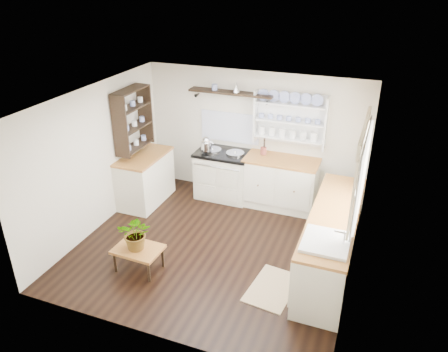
% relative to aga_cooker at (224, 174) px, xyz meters
% --- Properties ---
extents(floor, '(4.00, 3.80, 0.01)m').
position_rel_aga_cooker_xyz_m(floor, '(0.46, -1.57, -0.45)').
color(floor, black).
rests_on(floor, ground).
extents(wall_back, '(4.00, 0.02, 2.30)m').
position_rel_aga_cooker_xyz_m(wall_back, '(0.46, 0.33, 0.70)').
color(wall_back, beige).
rests_on(wall_back, ground).
extents(wall_right, '(0.02, 3.80, 2.30)m').
position_rel_aga_cooker_xyz_m(wall_right, '(2.46, -1.57, 0.70)').
color(wall_right, beige).
rests_on(wall_right, ground).
extents(wall_left, '(0.02, 3.80, 2.30)m').
position_rel_aga_cooker_xyz_m(wall_left, '(-1.54, -1.57, 0.70)').
color(wall_left, beige).
rests_on(wall_left, ground).
extents(ceiling, '(4.00, 3.80, 0.01)m').
position_rel_aga_cooker_xyz_m(ceiling, '(0.46, -1.57, 1.85)').
color(ceiling, white).
rests_on(ceiling, wall_back).
extents(window, '(0.08, 1.55, 1.22)m').
position_rel_aga_cooker_xyz_m(window, '(2.40, -1.42, 1.11)').
color(window, white).
rests_on(window, wall_right).
extents(aga_cooker, '(0.99, 0.69, 0.91)m').
position_rel_aga_cooker_xyz_m(aga_cooker, '(0.00, 0.00, 0.00)').
color(aga_cooker, silver).
rests_on(aga_cooker, floor).
extents(back_cabinets, '(1.27, 0.63, 0.90)m').
position_rel_aga_cooker_xyz_m(back_cabinets, '(1.06, 0.03, 0.01)').
color(back_cabinets, white).
rests_on(back_cabinets, floor).
extents(right_cabinets, '(0.62, 2.43, 0.90)m').
position_rel_aga_cooker_xyz_m(right_cabinets, '(2.16, -1.47, 0.01)').
color(right_cabinets, white).
rests_on(right_cabinets, floor).
extents(belfast_sink, '(0.55, 0.60, 0.45)m').
position_rel_aga_cooker_xyz_m(belfast_sink, '(2.16, -2.22, 0.35)').
color(belfast_sink, white).
rests_on(belfast_sink, right_cabinets).
extents(left_cabinets, '(0.62, 1.13, 0.90)m').
position_rel_aga_cooker_xyz_m(left_cabinets, '(-1.24, -0.67, 0.01)').
color(left_cabinets, white).
rests_on(left_cabinets, floor).
extents(plate_rack, '(1.20, 0.22, 0.90)m').
position_rel_aga_cooker_xyz_m(plate_rack, '(1.11, 0.29, 1.11)').
color(plate_rack, white).
rests_on(plate_rack, wall_back).
extents(high_shelf, '(1.50, 0.29, 0.16)m').
position_rel_aga_cooker_xyz_m(high_shelf, '(0.06, 0.21, 1.46)').
color(high_shelf, black).
rests_on(high_shelf, wall_back).
extents(left_shelving, '(0.28, 0.80, 1.05)m').
position_rel_aga_cooker_xyz_m(left_shelving, '(-1.38, -0.67, 1.10)').
color(left_shelving, black).
rests_on(left_shelving, wall_left).
extents(kettle, '(0.20, 0.20, 0.24)m').
position_rel_aga_cooker_xyz_m(kettle, '(-0.28, -0.12, 0.60)').
color(kettle, silver).
rests_on(kettle, aga_cooker).
extents(utensil_crock, '(0.11, 0.11, 0.13)m').
position_rel_aga_cooker_xyz_m(utensil_crock, '(0.70, 0.11, 0.52)').
color(utensil_crock, brown).
rests_on(utensil_crock, back_cabinets).
extents(center_table, '(0.67, 0.49, 0.35)m').
position_rel_aga_cooker_xyz_m(center_table, '(-0.33, -2.45, -0.14)').
color(center_table, brown).
rests_on(center_table, floor).
extents(potted_plant, '(0.54, 0.50, 0.50)m').
position_rel_aga_cooker_xyz_m(potted_plant, '(-0.33, -2.45, 0.15)').
color(potted_plant, '#3F7233').
rests_on(potted_plant, center_table).
extents(floor_rug, '(0.65, 0.91, 0.02)m').
position_rel_aga_cooker_xyz_m(floor_rug, '(1.54, -2.19, -0.44)').
color(floor_rug, tan).
rests_on(floor_rug, floor).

